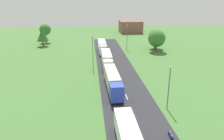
# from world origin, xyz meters

# --- Properties ---
(road) EXTENTS (10.00, 140.00, 0.06)m
(road) POSITION_xyz_m (0.00, 24.50, 0.03)
(road) COLOR #2B2B30
(road) RESTS_ON ground
(lane_marking_centre) EXTENTS (0.16, 121.92, 0.01)m
(lane_marking_centre) POSITION_xyz_m (0.00, 21.84, 0.07)
(lane_marking_centre) COLOR white
(lane_marking_centre) RESTS_ON road
(truck_second) EXTENTS (2.71, 14.09, 3.68)m
(truck_second) POSITION_xyz_m (-2.38, 36.84, 2.19)
(truck_second) COLOR blue
(truck_second) RESTS_ON road
(truck_third) EXTENTS (2.63, 13.37, 3.79)m
(truck_third) POSITION_xyz_m (-2.32, 53.16, 2.22)
(truck_third) COLOR white
(truck_third) RESTS_ON road
(truck_fourth) EXTENTS (2.52, 12.44, 3.78)m
(truck_fourth) POSITION_xyz_m (-2.63, 69.57, 2.22)
(truck_fourth) COLOR white
(truck_fourth) RESTS_ON road
(motorcycle_courier) EXTENTS (0.28, 1.94, 0.91)m
(motorcycle_courier) POSITION_xyz_m (3.89, 19.61, 0.54)
(motorcycle_courier) COLOR black
(motorcycle_courier) RESTS_ON road
(lamppost_second) EXTENTS (0.36, 0.36, 7.94)m
(lamppost_second) POSITION_xyz_m (6.23, 27.72, 4.45)
(lamppost_second) COLOR slate
(lamppost_second) RESTS_ON ground
(lamppost_third) EXTENTS (0.36, 0.36, 9.24)m
(lamppost_third) POSITION_xyz_m (-6.14, 52.13, 5.10)
(lamppost_third) COLOR slate
(lamppost_third) RESTS_ON ground
(lamppost_fourth) EXTENTS (0.36, 0.36, 9.23)m
(lamppost_fourth) POSITION_xyz_m (6.56, 72.04, 5.10)
(lamppost_fourth) COLOR slate
(lamppost_fourth) RESTS_ON ground
(tree_oak) EXTENTS (4.40, 4.40, 7.13)m
(tree_oak) POSITION_xyz_m (-25.13, 81.63, 4.69)
(tree_oak) COLOR #513823
(tree_oak) RESTS_ON ground
(tree_maple) EXTENTS (4.70, 4.70, 7.88)m
(tree_maple) POSITION_xyz_m (-25.48, 89.78, 5.49)
(tree_maple) COLOR #513823
(tree_maple) RESTS_ON ground
(tree_pine) EXTENTS (5.15, 5.15, 7.11)m
(tree_pine) POSITION_xyz_m (17.63, 73.73, 4.50)
(tree_pine) COLOR #513823
(tree_pine) RESTS_ON ground
(tree_elm) EXTENTS (6.02, 6.02, 7.79)m
(tree_elm) POSITION_xyz_m (16.61, 68.81, 4.77)
(tree_elm) COLOR #513823
(tree_elm) RESTS_ON ground
(distant_building) EXTENTS (11.72, 11.18, 6.26)m
(distant_building) POSITION_xyz_m (15.59, 113.54, 3.13)
(distant_building) COLOR brown
(distant_building) RESTS_ON ground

